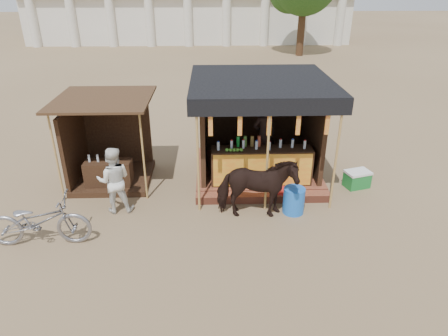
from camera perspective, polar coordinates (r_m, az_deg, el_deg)
name	(u,v)px	position (r m, az deg, el deg)	size (l,w,h in m)	color
ground	(226,249)	(8.52, 0.36, -11.43)	(120.00, 120.00, 0.00)	#846B4C
main_stall	(259,142)	(11.02, 4.98, 3.76)	(3.60, 3.61, 2.78)	brown
secondary_stall	(105,152)	(11.27, -16.61, 2.26)	(2.40, 2.40, 2.38)	#3A2515
cow	(256,188)	(9.16, 4.66, -2.93)	(0.82, 1.81, 1.53)	black
motorbike	(39,221)	(9.20, -24.95, -6.89)	(0.74, 2.13, 1.12)	gray
bystander	(114,180)	(9.71, -15.44, -1.69)	(0.80, 0.62, 1.64)	silver
blue_barrel	(294,200)	(9.67, 9.93, -4.59)	(0.51, 0.51, 0.64)	blue
red_crate	(286,194)	(10.28, 8.78, -3.73)	(0.37, 0.38, 0.28)	#AF1D1D
cooler	(357,179)	(11.28, 18.47, -1.49)	(0.74, 0.60, 0.46)	#1A762E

